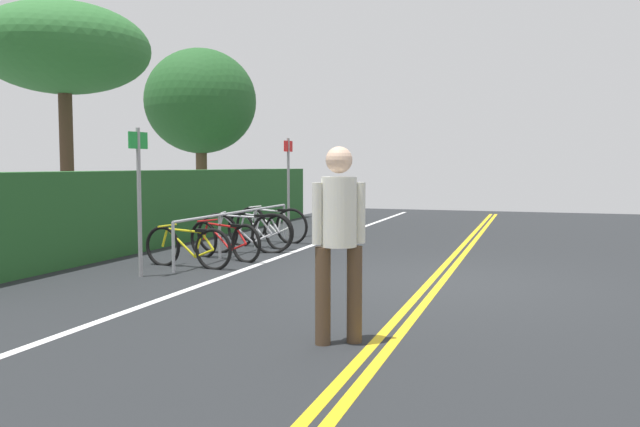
% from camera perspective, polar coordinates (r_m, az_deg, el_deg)
% --- Properties ---
extents(ground_plane, '(28.99, 11.80, 0.05)m').
position_cam_1_polar(ground_plane, '(9.17, 10.33, -6.05)').
color(ground_plane, '#232628').
extents(centre_line_yellow_inner, '(26.09, 0.10, 0.00)m').
position_cam_1_polar(centre_line_yellow_inner, '(9.16, 10.83, -5.90)').
color(centre_line_yellow_inner, gold).
rests_on(centre_line_yellow_inner, ground_plane).
extents(centre_line_yellow_outer, '(26.09, 0.10, 0.00)m').
position_cam_1_polar(centre_line_yellow_outer, '(9.18, 9.83, -5.87)').
color(centre_line_yellow_outer, gold).
rests_on(centre_line_yellow_outer, ground_plane).
extents(bike_lane_stripe_white, '(26.09, 0.12, 0.00)m').
position_cam_1_polar(bike_lane_stripe_white, '(10.02, -6.82, -4.98)').
color(bike_lane_stripe_white, white).
rests_on(bike_lane_stripe_white, ground_plane).
extents(bike_rack, '(4.57, 0.05, 0.78)m').
position_cam_1_polar(bike_rack, '(11.88, -7.24, -0.71)').
color(bike_rack, '#9EA0A5').
rests_on(bike_rack, ground_plane).
extents(bicycle_0, '(0.46, 1.64, 0.69)m').
position_cam_1_polar(bicycle_0, '(10.38, -11.66, -2.94)').
color(bicycle_0, black).
rests_on(bicycle_0, ground_plane).
extents(bicycle_1, '(0.66, 1.63, 0.69)m').
position_cam_1_polar(bicycle_1, '(11.14, -8.49, -2.41)').
color(bicycle_1, black).
rests_on(bicycle_1, ground_plane).
extents(bicycle_2, '(0.60, 1.72, 0.79)m').
position_cam_1_polar(bicycle_2, '(11.91, -6.69, -1.73)').
color(bicycle_2, black).
rests_on(bicycle_2, ground_plane).
extents(bicycle_3, '(0.63, 1.65, 0.73)m').
position_cam_1_polar(bicycle_3, '(12.69, -5.38, -1.47)').
color(bicycle_3, black).
rests_on(bicycle_3, ground_plane).
extents(bicycle_4, '(0.46, 1.74, 0.78)m').
position_cam_1_polar(bicycle_4, '(13.56, -4.35, -1.01)').
color(bicycle_4, black).
rests_on(bicycle_4, ground_plane).
extents(pedestrian, '(0.32, 0.43, 1.78)m').
position_cam_1_polar(pedestrian, '(5.74, 1.69, -1.48)').
color(pedestrian, '#4C3826').
rests_on(pedestrian, ground_plane).
extents(sign_post_near, '(0.36, 0.09, 2.15)m').
position_cam_1_polar(sign_post_near, '(9.59, -15.77, 2.26)').
color(sign_post_near, gray).
rests_on(sign_post_near, ground_plane).
extents(sign_post_far, '(0.36, 0.07, 2.22)m').
position_cam_1_polar(sign_post_far, '(14.36, -2.83, 3.18)').
color(sign_post_far, gray).
rests_on(sign_post_far, ground_plane).
extents(hedge_backdrop, '(13.52, 0.81, 1.51)m').
position_cam_1_polar(hedge_backdrop, '(14.21, -12.44, 0.73)').
color(hedge_backdrop, '#235626').
rests_on(hedge_backdrop, ground_plane).
extents(tree_mid, '(3.51, 3.51, 4.93)m').
position_cam_1_polar(tree_mid, '(14.63, -21.80, 13.32)').
color(tree_mid, '#473323').
rests_on(tree_mid, ground_plane).
extents(tree_far_right, '(3.11, 3.11, 4.87)m').
position_cam_1_polar(tree_far_right, '(18.56, -10.55, 9.72)').
color(tree_far_right, brown).
rests_on(tree_far_right, ground_plane).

